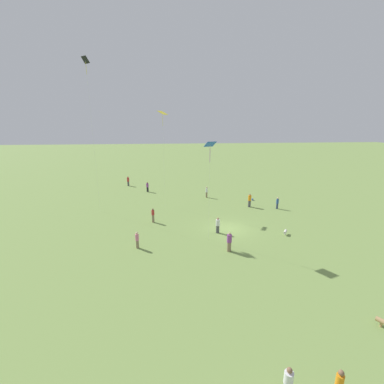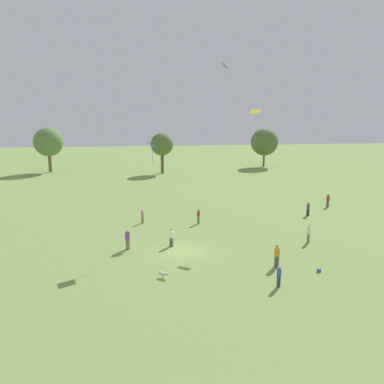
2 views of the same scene
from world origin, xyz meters
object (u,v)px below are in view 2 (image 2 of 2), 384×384
at_px(person_2, 198,216).
at_px(kite_3, 152,149).
at_px(kite_0, 225,75).
at_px(person_5, 309,234).
at_px(kite_2, 255,115).
at_px(dog_0, 164,274).
at_px(person_3, 308,209).
at_px(person_6, 328,201).
at_px(person_0, 128,240).
at_px(person_8, 279,276).
at_px(picnic_bag_0, 319,270).
at_px(person_7, 171,238).
at_px(person_4, 277,256).
at_px(person_10, 142,216).

relative_size(person_2, kite_3, 0.18).
relative_size(person_2, kite_0, 0.09).
relative_size(person_5, kite_2, 0.14).
bearing_deg(dog_0, person_3, 163.01).
relative_size(person_3, person_5, 0.96).
height_order(person_6, kite_2, kite_2).
relative_size(person_3, kite_3, 0.17).
relative_size(person_2, person_6, 0.96).
height_order(person_3, person_6, person_6).
bearing_deg(kite_2, person_3, 99.26).
height_order(person_0, person_8, person_0).
distance_m(kite_3, dog_0, 12.31).
xyz_separation_m(person_5, picnic_bag_0, (-2.24, -6.82, -0.79)).
relative_size(person_6, person_7, 1.04).
distance_m(person_0, person_5, 17.73).
bearing_deg(kite_3, person_7, -101.83).
relative_size(person_2, picnic_bag_0, 5.81).
bearing_deg(person_8, kite_3, -62.13).
distance_m(person_6, picnic_bag_0, 23.31).
bearing_deg(dog_0, picnic_bag_0, 120.77).
distance_m(person_4, kite_0, 26.40).
bearing_deg(dog_0, person_4, 128.89).
bearing_deg(picnic_bag_0, person_2, 117.01).
bearing_deg(person_2, person_4, -138.53).
bearing_deg(person_4, person_8, -81.43).
bearing_deg(kite_0, person_0, -137.71).
xyz_separation_m(kite_0, dog_0, (-9.45, -21.49, -17.13)).
height_order(person_2, kite_3, kite_3).
relative_size(person_3, person_7, 0.98).
bearing_deg(person_5, person_4, 113.06).
relative_size(person_2, person_3, 1.01).
xyz_separation_m(person_3, dog_0, (-19.18, -15.85, -0.52)).
xyz_separation_m(person_5, person_8, (-6.46, -8.91, -0.08)).
bearing_deg(person_3, dog_0, 20.64).
distance_m(person_3, person_10, 20.68).
xyz_separation_m(person_6, person_7, (-22.68, -12.64, -0.04)).
distance_m(person_7, person_8, 12.10).
xyz_separation_m(person_0, dog_0, (2.97, -6.86, -0.60)).
distance_m(person_7, dog_0, 7.24).
distance_m(person_5, kite_0, 23.12).
bearing_deg(person_10, kite_3, 50.30).
bearing_deg(picnic_bag_0, person_0, 154.32).
bearing_deg(person_0, person_10, 164.80).
xyz_separation_m(kite_2, picnic_bag_0, (1.57, -13.40, -12.29)).
xyz_separation_m(person_8, person_10, (-9.79, 18.10, -0.00)).
bearing_deg(picnic_bag_0, person_10, 131.19).
bearing_deg(person_5, person_0, 65.73).
relative_size(person_4, kite_2, 0.15).
xyz_separation_m(person_7, picnic_bag_0, (11.32, -7.70, -0.73)).
relative_size(person_7, kite_2, 0.13).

